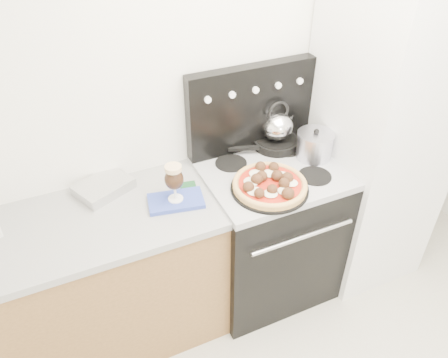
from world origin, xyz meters
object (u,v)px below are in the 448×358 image
beer_glass (174,183)px  base_cabinet (85,291)px  oven_mitt (176,201)px  pizza_pan (269,189)px  pizza (270,183)px  tea_kettle (277,124)px  stock_pot (314,146)px  stove_body (267,233)px  fridge (377,140)px  skillet (276,142)px

beer_glass → base_cabinet: bearing=174.5°
base_cabinet → oven_mitt: 0.72m
pizza_pan → pizza: 0.03m
tea_kettle → stock_pot: (0.14, -0.19, -0.08)m
beer_glass → pizza_pan: 0.50m
stove_body → fridge: bearing=-2.0°
stove_body → pizza_pan: size_ratio=2.17×
pizza → tea_kettle: tea_kettle is taller
oven_mitt → skillet: size_ratio=1.03×
beer_glass → stock_pot: bearing=2.8°
pizza → base_cabinet: bearing=170.1°
beer_glass → fridge: bearing=0.1°
oven_mitt → tea_kettle: size_ratio=1.36×
base_cabinet → stove_body: stove_body is taller
stove_body → tea_kettle: 0.68m
base_cabinet → beer_glass: beer_glass is taller
base_cabinet → oven_mitt: (0.53, -0.05, 0.48)m
stock_pot → tea_kettle: bearing=125.5°
oven_mitt → tea_kettle: tea_kettle is taller
tea_kettle → stock_pot: size_ratio=1.02×
oven_mitt → beer_glass: (0.00, 0.00, 0.12)m
tea_kettle → stove_body: bearing=-106.1°
fridge → pizza: size_ratio=4.96×
oven_mitt → pizza: pizza is taller
oven_mitt → tea_kettle: 0.77m
stove_body → beer_glass: 0.82m
stove_body → oven_mitt: size_ratio=3.17×
pizza_pan → stock_pot: 0.42m
stove_body → beer_glass: beer_glass is taller
oven_mitt → pizza_pan: (0.47, -0.12, 0.01)m
base_cabinet → pizza_pan: 1.13m
base_cabinet → beer_glass: size_ratio=7.01×
stock_pot → base_cabinet: bearing=179.6°
beer_glass → tea_kettle: size_ratio=1.01×
stove_body → oven_mitt: 0.74m
pizza → stock_pot: stock_pot is taller
pizza_pan → tea_kettle: size_ratio=1.99×
oven_mitt → skillet: (0.71, 0.23, 0.03)m
skillet → fridge: bearing=-22.6°
pizza → stock_pot: (0.38, 0.17, 0.03)m
pizza_pan → stock_pot: bearing=23.5°
stove_body → skillet: skillet is taller
pizza → skillet: pizza is taller
beer_glass → pizza: (0.47, -0.12, -0.07)m
beer_glass → pizza_pan: size_ratio=0.51×
skillet → pizza: bearing=-124.2°
base_cabinet → pizza_pan: bearing=-9.9°
fridge → beer_glass: size_ratio=9.18×
pizza_pan → fridge: bearing=8.8°
fridge → oven_mitt: fridge is taller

